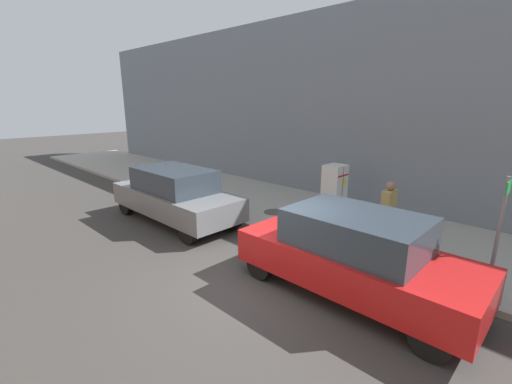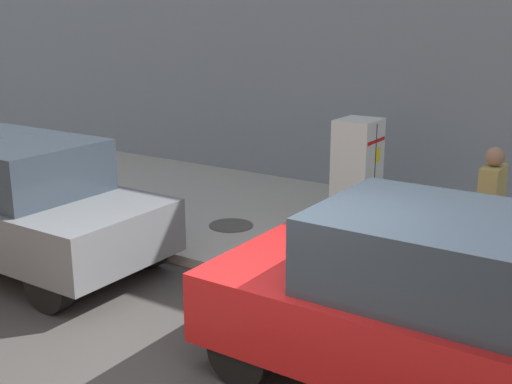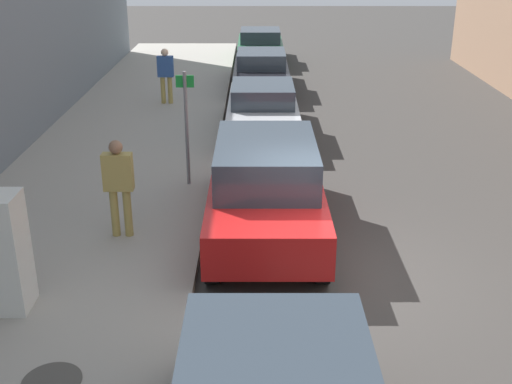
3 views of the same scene
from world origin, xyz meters
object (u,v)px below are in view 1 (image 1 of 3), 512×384
Objects in this scene: pedestrian_standing_near at (388,209)px; parked_suv_gray at (175,194)px; street_sign_post at (499,231)px; parked_suv_red at (354,253)px; discarded_refrigerator at (334,191)px.

pedestrian_standing_near is 0.35× the size of parked_suv_gray.
street_sign_post is 0.50× the size of parked_suv_red.
pedestrian_standing_near reaches higher than parked_suv_red.
pedestrian_standing_near is 2.54m from parked_suv_red.
parked_suv_gray is (1.58, -8.40, -0.57)m from street_sign_post.
pedestrian_standing_near is (1.18, 2.30, 0.15)m from discarded_refrigerator.
parked_suv_red is (2.49, 0.42, -0.27)m from pedestrian_standing_near.
parked_suv_gray is at bearing -79.34° from street_sign_post.
parked_suv_red is (0.00, 6.36, -0.02)m from parked_suv_gray.
pedestrian_standing_near is 0.37× the size of parked_suv_red.
pedestrian_standing_near is (-0.91, -2.46, -0.33)m from street_sign_post.
street_sign_post reaches higher than parked_suv_red.
parked_suv_red is at bearing -52.27° from street_sign_post.
street_sign_post is at bearing 127.73° from parked_suv_red.
parked_suv_gray is (2.49, -5.94, -0.25)m from pedestrian_standing_near.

